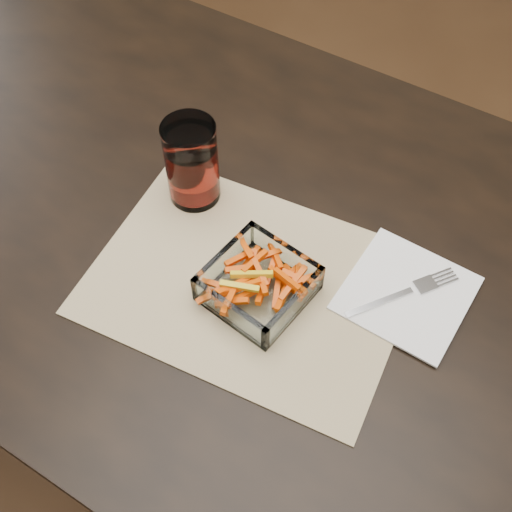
% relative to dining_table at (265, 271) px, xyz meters
% --- Properties ---
extents(dining_table, '(1.60, 0.90, 0.75)m').
position_rel_dining_table_xyz_m(dining_table, '(0.00, 0.00, 0.00)').
color(dining_table, black).
rests_on(dining_table, ground).
extents(placemat, '(0.48, 0.38, 0.00)m').
position_rel_dining_table_xyz_m(placemat, '(0.02, -0.08, 0.09)').
color(placemat, tan).
rests_on(placemat, dining_table).
extents(glass_bowl, '(0.15, 0.15, 0.05)m').
position_rel_dining_table_xyz_m(glass_bowl, '(0.04, -0.09, 0.11)').
color(glass_bowl, white).
rests_on(glass_bowl, placemat).
extents(tumbler, '(0.08, 0.08, 0.14)m').
position_rel_dining_table_xyz_m(tumbler, '(-0.14, 0.02, 0.16)').
color(tumbler, white).
rests_on(tumbler, placemat).
extents(napkin, '(0.17, 0.17, 0.00)m').
position_rel_dining_table_xyz_m(napkin, '(0.23, 0.02, 0.09)').
color(napkin, white).
rests_on(napkin, placemat).
extents(fork, '(0.12, 0.16, 0.00)m').
position_rel_dining_table_xyz_m(fork, '(0.22, 0.02, 0.10)').
color(fork, silver).
rests_on(fork, napkin).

